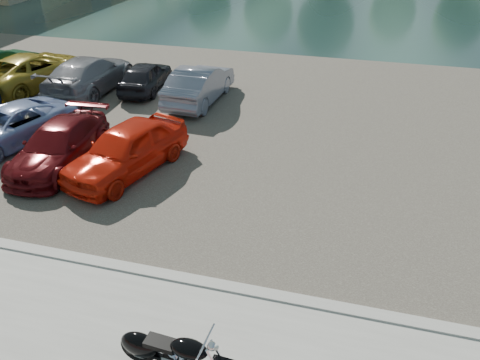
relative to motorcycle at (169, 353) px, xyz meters
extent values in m
plane|color=#595447|center=(-0.38, 0.26, -0.56)|extent=(200.00, 200.00, 0.00)
cube|color=#9F9D95|center=(-0.38, 2.26, -0.49)|extent=(60.00, 0.30, 0.14)
cube|color=#423C35|center=(-0.38, 11.26, -0.54)|extent=(60.00, 18.00, 0.04)
torus|color=black|center=(-0.61, 0.03, -0.12)|extent=(0.69, 0.16, 0.68)
cylinder|color=#B2B2B7|center=(-0.61, 0.03, -0.12)|extent=(0.46, 0.09, 0.46)
cylinder|color=silver|center=(0.91, 0.04, 0.18)|extent=(0.33, 0.07, 0.63)
cylinder|color=silver|center=(0.71, -0.05, 0.57)|extent=(0.08, 0.75, 0.04)
sphere|color=silver|center=(0.81, -0.06, 0.49)|extent=(0.17, 0.17, 0.16)
sphere|color=silver|center=(0.88, -0.06, 0.49)|extent=(0.12, 0.12, 0.11)
cube|color=silver|center=(0.17, -0.02, -0.11)|extent=(0.47, 0.35, 0.34)
cylinder|color=silver|center=(0.27, -0.02, 0.09)|extent=(0.26, 0.20, 0.27)
cylinder|color=silver|center=(0.07, -0.01, 0.09)|extent=(0.26, 0.20, 0.27)
ellipsoid|color=black|center=(0.40, -0.03, 0.26)|extent=(0.70, 0.40, 0.32)
cube|color=black|center=(-0.13, 0.00, 0.20)|extent=(0.57, 0.31, 0.10)
ellipsoid|color=black|center=(-0.56, 0.03, 0.00)|extent=(0.75, 0.38, 0.50)
cube|color=black|center=(-0.61, 0.03, -0.07)|extent=(0.41, 0.21, 0.30)
cylinder|color=silver|center=(-0.12, 0.16, -0.24)|extent=(1.10, 0.16, 0.09)
cylinder|color=silver|center=(-0.12, 0.16, -0.16)|extent=(1.10, 0.16, 0.09)
imported|color=#92A6D5|center=(-8.73, 7.16, 0.11)|extent=(3.46, 4.97, 1.26)
imported|color=#560C0F|center=(-6.26, 6.30, 0.12)|extent=(2.06, 4.51, 1.28)
imported|color=red|center=(-3.98, 6.41, 0.23)|extent=(2.90, 4.72, 1.50)
imported|color=olive|center=(-11.50, 12.38, 0.22)|extent=(3.44, 5.73, 1.49)
imported|color=gray|center=(-8.78, 12.44, 0.24)|extent=(2.14, 5.22, 1.51)
imported|color=black|center=(-6.50, 13.17, 0.11)|extent=(1.80, 3.82, 1.26)
imported|color=gray|center=(-3.79, 12.52, 0.22)|extent=(1.76, 4.55, 1.48)
camera|label=1|loc=(2.57, -4.87, 6.68)|focal=35.00mm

